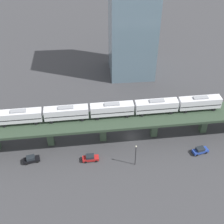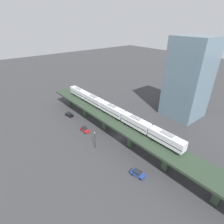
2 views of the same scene
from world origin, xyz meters
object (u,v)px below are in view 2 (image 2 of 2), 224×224
(street_car_red, at_px, (84,129))
(office_tower, at_px, (188,79))
(street_car_blue, at_px, (137,173))
(street_lamp, at_px, (95,139))
(subway_train, at_px, (112,110))
(delivery_truck, at_px, (177,153))
(street_car_black, at_px, (69,114))

(street_car_red, distance_m, office_tower, 51.15)
(street_car_blue, height_order, street_lamp, street_lamp)
(subway_train, bearing_deg, delivery_truck, 104.53)
(street_car_black, relative_size, street_car_blue, 0.99)
(street_car_red, xyz_separation_m, office_tower, (-45.11, 17.03, 17.06))
(subway_train, height_order, office_tower, office_tower)
(subway_train, xyz_separation_m, street_car_blue, (9.28, 23.78, -8.92))
(delivery_truck, height_order, street_lamp, street_lamp)
(office_tower, bearing_deg, delivery_truck, 29.09)
(street_car_blue, bearing_deg, street_car_red, -89.66)
(subway_train, distance_m, office_tower, 38.02)
(delivery_truck, bearing_deg, street_car_red, -63.76)
(delivery_truck, distance_m, street_lamp, 28.46)
(street_car_black, xyz_separation_m, street_lamp, (3.41, 27.71, 3.17))
(street_car_blue, relative_size, office_tower, 0.13)
(subway_train, xyz_separation_m, delivery_truck, (-6.84, 26.40, -8.09))
(street_car_red, relative_size, office_tower, 0.12)
(office_tower, bearing_deg, subway_train, -16.21)
(street_car_black, distance_m, street_lamp, 28.10)
(street_car_red, relative_size, street_lamp, 0.64)
(office_tower, bearing_deg, street_car_red, -20.69)
(street_car_red, bearing_deg, street_car_black, -93.30)
(subway_train, relative_size, delivery_truck, 8.65)
(street_car_red, xyz_separation_m, street_car_blue, (-0.18, 30.44, 0.00))
(street_car_black, xyz_separation_m, office_tower, (-44.20, 32.93, 17.06))
(subway_train, bearing_deg, street_car_red, -35.18)
(street_car_black, height_order, street_lamp, street_lamp)
(street_car_black, bearing_deg, delivery_truck, 107.45)
(delivery_truck, xyz_separation_m, office_tower, (-28.81, -16.03, 16.24))
(street_car_black, distance_m, delivery_truck, 51.32)
(street_car_red, xyz_separation_m, street_lamp, (2.49, 11.82, 3.17))
(subway_train, relative_size, street_car_black, 13.38)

